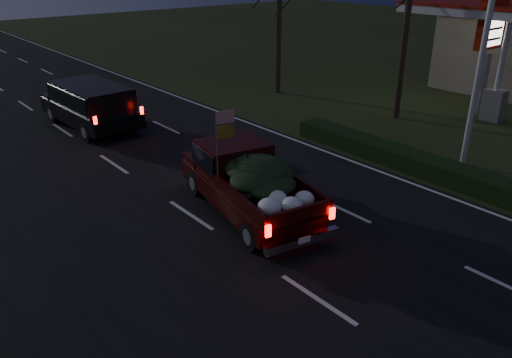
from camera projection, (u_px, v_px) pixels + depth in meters
ground at (317, 300)px, 10.78m from camera, size 120.00×120.00×0.00m
road_asphalt at (317, 299)px, 10.78m from camera, size 14.00×120.00×0.02m
hedge_row at (411, 161)px, 17.33m from camera, size 1.00×10.00×0.60m
light_pole at (492, 3)px, 15.51m from camera, size 0.50×0.90×9.16m
gas_price_pylon at (490, 31)px, 22.11m from camera, size 2.00×0.41×5.57m
gas_canopy at (493, 13)px, 23.75m from camera, size 7.10×6.10×4.88m
pickup_truck at (248, 178)px, 14.15m from camera, size 2.99×5.57×2.77m
lead_suv at (91, 102)px, 21.20m from camera, size 2.43×5.42×1.53m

